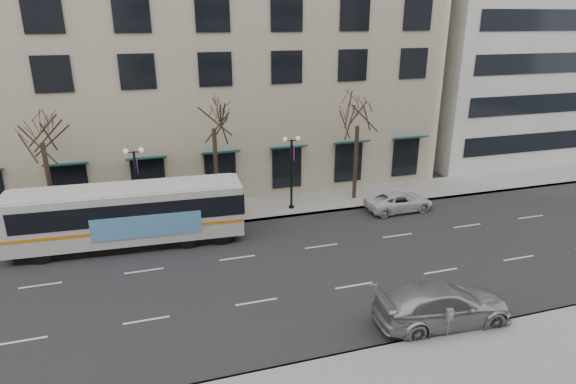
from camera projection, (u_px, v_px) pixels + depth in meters
name	position (u px, v px, depth m)	size (l,w,h in m)	color
ground	(246.00, 278.00, 24.71)	(160.00, 160.00, 0.00)	black
sidewalk_far	(288.00, 205.00, 34.14)	(80.00, 4.00, 0.15)	gray
building_hotel	(162.00, 25.00, 38.92)	(40.00, 20.00, 24.00)	tan
tree_far_left	(39.00, 127.00, 27.58)	(3.60, 3.60, 8.34)	black
tree_far_mid	(213.00, 114.00, 30.25)	(3.60, 3.60, 8.55)	black
tree_far_right	(358.00, 113.00, 33.16)	(3.60, 3.60, 8.06)	black
lamp_post_left	(137.00, 184.00, 29.70)	(1.22, 0.45, 5.21)	black
lamp_post_right	(292.00, 169.00, 32.44)	(1.22, 0.45, 5.21)	black
city_bus	(129.00, 214.00, 27.73)	(13.25, 3.53, 3.56)	silver
silver_car	(443.00, 305.00, 20.86)	(2.47, 6.08, 1.76)	#A5A8AD
white_pickup	(399.00, 201.00, 33.17)	(2.17, 4.71, 1.31)	silver
pay_station	(449.00, 317.00, 19.68)	(0.28, 0.19, 1.29)	gray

